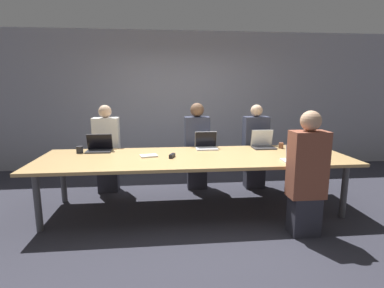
% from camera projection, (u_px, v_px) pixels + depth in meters
% --- Properties ---
extents(ground_plane, '(24.00, 24.00, 0.00)m').
position_uv_depth(ground_plane, '(195.00, 208.00, 4.22)').
color(ground_plane, '#2D2D38').
extents(curtain_wall, '(12.00, 0.06, 2.80)m').
position_uv_depth(curtain_wall, '(182.00, 101.00, 6.23)').
color(curtain_wall, '#9999A3').
rests_on(curtain_wall, ground_plane).
extents(conference_table, '(4.17, 1.30, 0.76)m').
position_uv_depth(conference_table, '(195.00, 160.00, 4.08)').
color(conference_table, tan).
rests_on(conference_table, ground_plane).
extents(laptop_far_right, '(0.34, 0.27, 0.28)m').
position_uv_depth(laptop_far_right, '(263.00, 143.00, 4.63)').
color(laptop_far_right, '#333338').
rests_on(laptop_far_right, conference_table).
extents(person_far_right, '(0.40, 0.24, 1.40)m').
position_uv_depth(person_far_right, '(255.00, 148.00, 5.01)').
color(person_far_right, '#2D2D38').
rests_on(person_far_right, ground_plane).
extents(cup_far_right, '(0.07, 0.07, 0.09)m').
position_uv_depth(cup_far_right, '(281.00, 145.00, 4.60)').
color(cup_far_right, brown).
rests_on(cup_far_right, conference_table).
extents(laptop_far_center, '(0.33, 0.25, 0.26)m').
position_uv_depth(laptop_far_center, '(206.00, 144.00, 4.57)').
color(laptop_far_center, silver).
rests_on(laptop_far_center, conference_table).
extents(person_far_center, '(0.40, 0.24, 1.43)m').
position_uv_depth(person_far_center, '(197.00, 147.00, 4.97)').
color(person_far_center, '#2D2D38').
rests_on(person_far_center, ground_plane).
extents(laptop_far_left, '(0.36, 0.25, 0.25)m').
position_uv_depth(laptop_far_left, '(99.00, 146.00, 4.37)').
color(laptop_far_left, '#333338').
rests_on(laptop_far_left, conference_table).
extents(person_far_left, '(0.40, 0.24, 1.41)m').
position_uv_depth(person_far_left, '(107.00, 150.00, 4.82)').
color(person_far_left, '#2D2D38').
rests_on(person_far_left, ground_plane).
extents(cup_far_left, '(0.09, 0.09, 0.10)m').
position_uv_depth(cup_far_left, '(80.00, 150.00, 4.26)').
color(cup_far_left, '#232328').
rests_on(cup_far_left, conference_table).
extents(laptop_near_right, '(0.35, 0.23, 0.23)m').
position_uv_depth(laptop_near_right, '(298.00, 157.00, 3.73)').
color(laptop_near_right, silver).
rests_on(laptop_near_right, conference_table).
extents(person_near_right, '(0.40, 0.24, 1.43)m').
position_uv_depth(person_near_right, '(307.00, 176.00, 3.37)').
color(person_near_right, '#2D2D38').
rests_on(person_near_right, ground_plane).
extents(stapler, '(0.09, 0.16, 0.05)m').
position_uv_depth(stapler, '(172.00, 156.00, 3.99)').
color(stapler, black).
rests_on(stapler, conference_table).
extents(notebook, '(0.26, 0.21, 0.02)m').
position_uv_depth(notebook, '(149.00, 156.00, 4.05)').
color(notebook, silver).
rests_on(notebook, conference_table).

